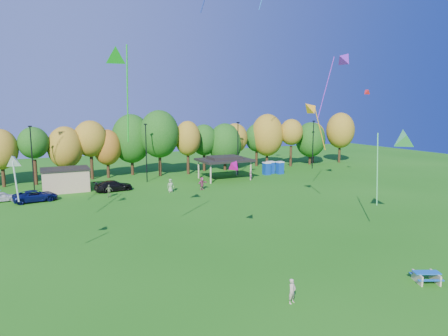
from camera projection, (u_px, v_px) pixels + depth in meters
name	position (u px, v px, depth m)	size (l,w,h in m)	color
ground	(274.00, 287.00, 25.96)	(160.00, 160.00, 0.00)	#19600F
tree_line	(119.00, 142.00, 65.30)	(93.57, 10.55, 11.15)	black
lamp_posts	(146.00, 151.00, 61.81)	(64.50, 0.25, 9.09)	black
utility_building	(66.00, 179.00, 55.43)	(6.30, 4.30, 3.25)	tan
pavilion	(224.00, 159.00, 64.46)	(8.20, 6.20, 3.77)	tan
porta_potties	(272.00, 168.00, 69.79)	(3.75, 2.10, 2.18)	#0B3692
picnic_table	(426.00, 276.00, 26.55)	(2.11, 1.96, 0.73)	tan
kite_flyer	(292.00, 291.00, 23.69)	(0.55, 0.36, 1.51)	#BEA18F
car_a	(1.00, 197.00, 49.25)	(1.51, 3.74, 1.28)	silver
car_c	(35.00, 196.00, 49.37)	(2.37, 5.15, 1.43)	#0C134A
car_d	(114.00, 186.00, 55.54)	(2.12, 5.20, 1.51)	black
far_person_0	(250.00, 174.00, 64.09)	(0.67, 0.44, 1.84)	#BB588C
far_person_2	(171.00, 186.00, 54.77)	(0.91, 0.59, 1.85)	#819E6C
far_person_3	(109.00, 191.00, 51.75)	(0.97, 0.40, 1.65)	#647749
far_person_5	(202.00, 183.00, 56.39)	(1.71, 0.54, 1.84)	#A34467
kite_0	(366.00, 91.00, 57.76)	(1.33, 1.52, 1.32)	red
kite_2	(116.00, 53.00, 28.95)	(1.94, 4.48, 7.54)	#1BD126
kite_3	(235.00, 164.00, 32.24)	(1.61, 1.55, 1.30)	#CD0B83
kite_7	(309.00, 108.00, 41.74)	(3.34, 1.45, 5.54)	orange
kite_9	(404.00, 136.00, 36.36)	(3.79, 4.25, 7.79)	#44C259
kite_12	(345.00, 58.00, 48.16)	(5.06, 2.22, 8.55)	purple
kite_13	(13.00, 160.00, 26.02)	(1.18, 2.19, 3.46)	white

